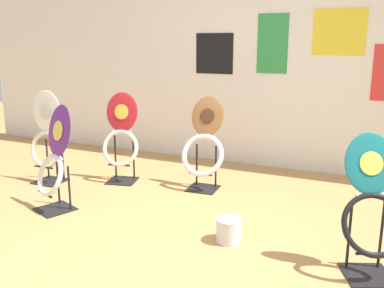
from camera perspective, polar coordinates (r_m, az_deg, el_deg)
ground_plane at (r=2.85m, az=-4.76°, el=-15.59°), size 14.00×14.00×0.00m
wall_back at (r=4.81m, az=9.90°, el=12.32°), size 8.00×0.07×2.60m
toilet_seat_display_teal_sax at (r=2.77m, az=22.88°, el=-8.03°), size 0.44×0.43×0.86m
toilet_seat_display_woodgrain at (r=4.04m, az=1.57°, el=-0.73°), size 0.43×0.35×0.88m
toilet_seat_display_crimson_swirl at (r=4.32m, az=-9.43°, el=0.72°), size 0.40×0.34×0.90m
toilet_seat_display_purple_note at (r=3.72m, az=-17.92°, el=-2.42°), size 0.42×0.38×0.88m
toilet_seat_display_white_plain at (r=4.47m, az=-18.78°, el=0.56°), size 0.38×0.29×0.93m
paint_can at (r=3.09m, az=4.90°, el=-11.28°), size 0.18×0.18×0.18m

